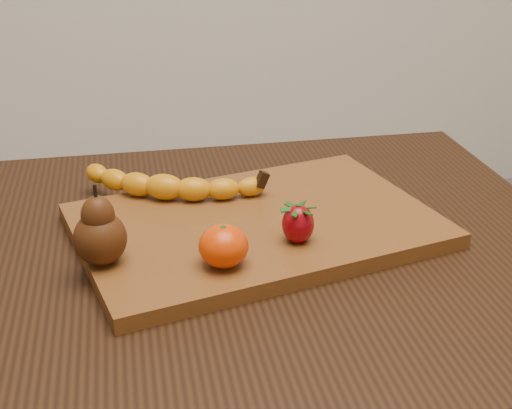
{
  "coord_description": "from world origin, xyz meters",
  "views": [
    {
      "loc": [
        -0.06,
        -0.79,
        1.19
      ],
      "look_at": [
        0.09,
        0.02,
        0.8
      ],
      "focal_mm": 50.0,
      "sensor_mm": 36.0,
      "label": 1
    }
  ],
  "objects": [
    {
      "name": "table",
      "position": [
        0.0,
        0.0,
        0.66
      ],
      "size": [
        1.0,
        0.7,
        0.76
      ],
      "color": "black",
      "rests_on": "ground"
    },
    {
      "name": "mandarin",
      "position": [
        0.03,
        -0.09,
        0.8
      ],
      "size": [
        0.06,
        0.06,
        0.05
      ],
      "primitive_type": "ellipsoid",
      "rotation": [
        0.0,
        0.0,
        -0.06
      ],
      "color": "#E13802",
      "rests_on": "cutting_board"
    },
    {
      "name": "pear",
      "position": [
        -0.1,
        -0.05,
        0.83
      ],
      "size": [
        0.08,
        0.08,
        0.09
      ],
      "primitive_type": null,
      "rotation": [
        0.0,
        0.0,
        0.34
      ],
      "color": "#44200A",
      "rests_on": "cutting_board"
    },
    {
      "name": "banana",
      "position": [
        -0.02,
        0.11,
        0.8
      ],
      "size": [
        0.23,
        0.14,
        0.04
      ],
      "primitive_type": null,
      "rotation": [
        0.0,
        0.0,
        -0.4
      ],
      "color": "orange",
      "rests_on": "cutting_board"
    },
    {
      "name": "cutting_board",
      "position": [
        0.09,
        0.02,
        0.77
      ],
      "size": [
        0.51,
        0.4,
        0.02
      ],
      "primitive_type": "cube",
      "rotation": [
        0.0,
        0.0,
        0.24
      ],
      "color": "brown",
      "rests_on": "table"
    },
    {
      "name": "strawberry",
      "position": [
        0.13,
        -0.05,
        0.8
      ],
      "size": [
        0.04,
        0.04,
        0.05
      ],
      "primitive_type": null,
      "rotation": [
        0.0,
        0.0,
        -0.0
      ],
      "color": "maroon",
      "rests_on": "cutting_board"
    }
  ]
}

